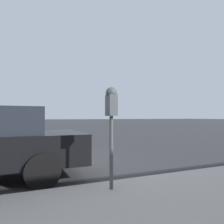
# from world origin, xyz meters

# --- Properties ---
(ground_plane) EXTENTS (220.00, 220.00, 0.00)m
(ground_plane) POSITION_xyz_m (0.00, 0.00, 0.00)
(ground_plane) COLOR #333335
(parking_meter) EXTENTS (0.21, 0.19, 1.64)m
(parking_meter) POSITION_xyz_m (-2.63, -0.47, 1.39)
(parking_meter) COLOR #4C5156
(parking_meter) RESTS_ON sidewalk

